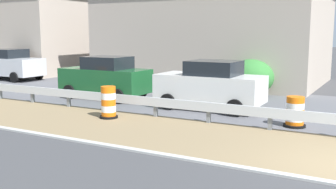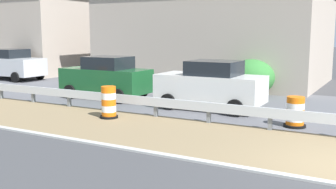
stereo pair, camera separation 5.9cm
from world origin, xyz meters
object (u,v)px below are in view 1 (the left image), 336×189
car_trailing_far_lane (210,85)px  utility_pole_near (216,11)px  traffic_barrel_nearest (295,113)px  traffic_barrel_close (109,104)px  car_distant_a (10,64)px  car_lead_far_lane (105,77)px

car_trailing_far_lane → utility_pole_near: 7.14m
traffic_barrel_nearest → utility_pole_near: bearing=37.9°
traffic_barrel_close → traffic_barrel_nearest: bearing=-73.5°
traffic_barrel_nearest → car_distant_a: bearing=76.1°
traffic_barrel_close → car_lead_far_lane: 4.40m
traffic_barrel_nearest → car_distant_a: 19.29m
traffic_barrel_close → car_lead_far_lane: bearing=38.9°
traffic_barrel_close → car_lead_far_lane: size_ratio=0.27×
traffic_barrel_close → car_distant_a: 14.20m
car_trailing_far_lane → car_distant_a: size_ratio=0.94×
car_trailing_far_lane → utility_pole_near: utility_pole_near is taller
traffic_barrel_close → car_trailing_far_lane: car_trailing_far_lane is taller
traffic_barrel_nearest → traffic_barrel_close: (-1.79, 6.06, 0.07)m
traffic_barrel_close → car_trailing_far_lane: (3.28, -2.50, 0.45)m
car_distant_a → traffic_barrel_close: bearing=-25.7°
car_lead_far_lane → car_trailing_far_lane: 5.25m
traffic_barrel_nearest → car_lead_far_lane: car_lead_far_lane is taller
car_trailing_far_lane → utility_pole_near: bearing=-69.4°
traffic_barrel_nearest → traffic_barrel_close: size_ratio=0.87×
traffic_barrel_nearest → utility_pole_near: 10.17m
utility_pole_near → traffic_barrel_close: bearing=178.5°
traffic_barrel_nearest → car_trailing_far_lane: 3.90m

